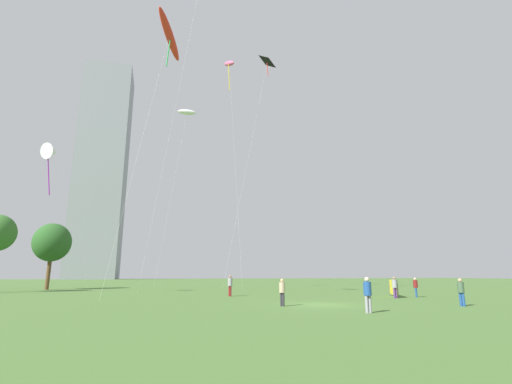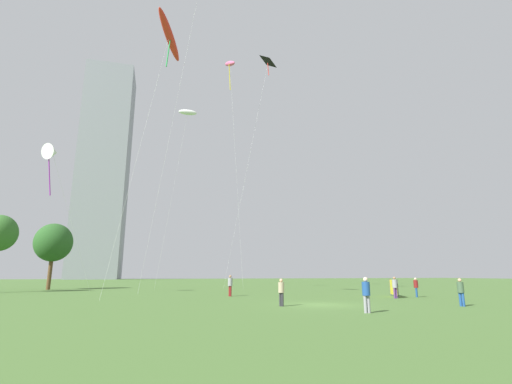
{
  "view_description": "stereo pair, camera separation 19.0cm",
  "coord_description": "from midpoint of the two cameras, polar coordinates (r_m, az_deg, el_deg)",
  "views": [
    {
      "loc": [
        -10.57,
        -21.5,
        1.84
      ],
      "look_at": [
        -1.57,
        8.56,
        8.85
      ],
      "focal_mm": 25.86,
      "sensor_mm": 36.0,
      "label": 1
    },
    {
      "loc": [
        -10.38,
        -21.55,
        1.84
      ],
      "look_at": [
        -1.57,
        8.56,
        8.85
      ],
      "focal_mm": 25.86,
      "sensor_mm": 36.0,
      "label": 2
    }
  ],
  "objects": [
    {
      "name": "event_banner",
      "position": [
        33.99,
        20.68,
        -13.64
      ],
      "size": [
        1.51,
        3.02,
        1.43
      ],
      "color": "#4C4C4C",
      "rests_on": "ground"
    },
    {
      "name": "ground",
      "position": [
        24.01,
        10.04,
        -16.81
      ],
      "size": [
        280.0,
        280.0,
        0.0
      ],
      "primitive_type": "plane",
      "color": "#476B30"
    },
    {
      "name": "person_standing_2",
      "position": [
        22.61,
        4.18,
        -14.92
      ],
      "size": [
        0.35,
        0.35,
        1.58
      ],
      "rotation": [
        0.0,
        0.0,
        2.08
      ],
      "color": "#2D2D33",
      "rests_on": "ground"
    },
    {
      "name": "park_tree_1",
      "position": [
        52.97,
        -28.76,
        -6.89
      ],
      "size": [
        4.49,
        4.49,
        8.1
      ],
      "color": "brown",
      "rests_on": "ground"
    },
    {
      "name": "kite_flying_0",
      "position": [
        35.75,
        -13.12,
        22.45
      ],
      "size": [
        5.11,
        4.56,
        23.65
      ],
      "color": "silver",
      "rests_on": "ground"
    },
    {
      "name": "kite_flying_4",
      "position": [
        50.57,
        -10.4,
        12.0
      ],
      "size": [
        4.14,
        4.03,
        23.16
      ],
      "color": "silver",
      "rests_on": "ground"
    },
    {
      "name": "person_standing_4",
      "position": [
        25.56,
        29.3,
        -13.1
      ],
      "size": [
        0.36,
        0.36,
        1.6
      ],
      "rotation": [
        0.0,
        0.0,
        2.04
      ],
      "color": "#1E478C",
      "rests_on": "ground"
    },
    {
      "name": "distant_highrise_0",
      "position": [
        161.77,
        -22.43,
        3.16
      ],
      "size": [
        18.74,
        19.53,
        86.23
      ],
      "primitive_type": "cube",
      "rotation": [
        0.0,
        0.0,
        -0.03
      ],
      "color": "gray",
      "rests_on": "ground"
    },
    {
      "name": "person_standing_3",
      "position": [
        33.95,
        23.66,
        -13.16
      ],
      "size": [
        0.35,
        0.35,
        1.56
      ],
      "rotation": [
        0.0,
        0.0,
        3.92
      ],
      "color": "#1E478C",
      "rests_on": "ground"
    },
    {
      "name": "person_standing_1",
      "position": [
        31.72,
        20.85,
        -13.41
      ],
      "size": [
        0.37,
        0.37,
        1.65
      ],
      "rotation": [
        0.0,
        0.0,
        3.23
      ],
      "color": "#593372",
      "rests_on": "ground"
    },
    {
      "name": "kite_flying_5",
      "position": [
        60.41,
        1.96,
        19.27
      ],
      "size": [
        7.27,
        2.04,
        34.79
      ],
      "color": "silver",
      "rests_on": "ground"
    },
    {
      "name": "person_standing_5",
      "position": [
        19.46,
        16.96,
        -14.6
      ],
      "size": [
        0.38,
        0.38,
        1.7
      ],
      "rotation": [
        0.0,
        0.0,
        3.07
      ],
      "color": "gray",
      "rests_on": "ground"
    },
    {
      "name": "kite_flying_1",
      "position": [
        40.69,
        -28.87,
        5.38
      ],
      "size": [
        4.53,
        8.86,
        14.2
      ],
      "color": "silver",
      "rests_on": "ground"
    },
    {
      "name": "person_standing_0",
      "position": [
        32.63,
        -3.84,
        -14.01
      ],
      "size": [
        0.39,
        0.39,
        1.77
      ],
      "rotation": [
        0.0,
        0.0,
        5.04
      ],
      "color": "maroon",
      "rests_on": "ground"
    },
    {
      "name": "kite_flying_2",
      "position": [
        55.61,
        -3.95,
        19.1
      ],
      "size": [
        2.96,
        2.67,
        31.94
      ],
      "color": "silver",
      "rests_on": "ground"
    }
  ]
}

